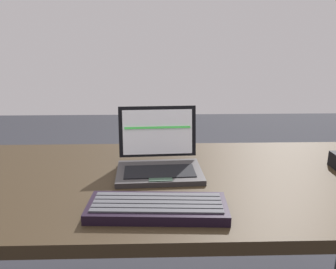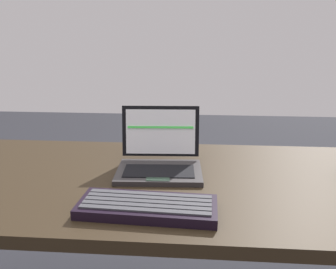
{
  "view_description": "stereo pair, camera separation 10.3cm",
  "coord_description": "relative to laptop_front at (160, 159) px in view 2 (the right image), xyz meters",
  "views": [
    {
      "loc": [
        0.03,
        -0.96,
        1.16
      ],
      "look_at": [
        0.06,
        0.03,
        0.86
      ],
      "focal_mm": 35.84,
      "sensor_mm": 36.0,
      "label": 1
    },
    {
      "loc": [
        0.13,
        -0.95,
        1.16
      ],
      "look_at": [
        0.06,
        0.03,
        0.86
      ],
      "focal_mm": 35.84,
      "sensor_mm": 36.0,
      "label": 2
    }
  ],
  "objects": [
    {
      "name": "laptop_front",
      "position": [
        0.0,
        0.0,
        0.0
      ],
      "size": [
        0.28,
        0.23,
        0.2
      ],
      "color": "#2D2B2C",
      "rests_on": "desk"
    },
    {
      "name": "desk",
      "position": [
        -0.03,
        -0.05,
        -0.12
      ],
      "size": [
        1.8,
        0.68,
        0.73
      ],
      "color": "black",
      "rests_on": "ground"
    },
    {
      "name": "external_keyboard",
      "position": [
        -0.0,
        -0.26,
        -0.03
      ],
      "size": [
        0.35,
        0.15,
        0.03
      ],
      "color": "black",
      "rests_on": "desk"
    }
  ]
}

